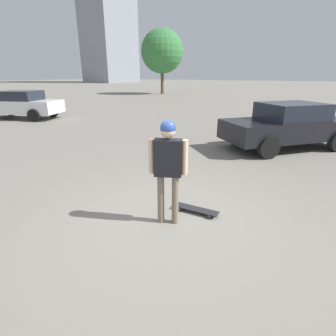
{
  "coord_description": "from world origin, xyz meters",
  "views": [
    {
      "loc": [
        -3.33,
        -1.97,
        2.36
      ],
      "look_at": [
        0.0,
        0.0,
        0.97
      ],
      "focal_mm": 28.0,
      "sensor_mm": 36.0,
      "label": 1
    }
  ],
  "objects_px": {
    "person": "(168,160)",
    "car_parked_near": "(288,125)",
    "skateboard": "(196,209)",
    "car_parked_far": "(21,104)"
  },
  "relations": [
    {
      "from": "car_parked_near",
      "to": "car_parked_far",
      "type": "bearing_deg",
      "value": -44.29
    },
    {
      "from": "skateboard",
      "to": "person",
      "type": "bearing_deg",
      "value": 60.67
    },
    {
      "from": "skateboard",
      "to": "car_parked_far",
      "type": "height_order",
      "value": "car_parked_far"
    },
    {
      "from": "person",
      "to": "skateboard",
      "type": "bearing_deg",
      "value": 39.3
    },
    {
      "from": "skateboard",
      "to": "car_parked_near",
      "type": "xyz_separation_m",
      "value": [
        5.59,
        -0.72,
        0.71
      ]
    },
    {
      "from": "skateboard",
      "to": "car_parked_near",
      "type": "bearing_deg",
      "value": -100.02
    },
    {
      "from": "person",
      "to": "car_parked_near",
      "type": "xyz_separation_m",
      "value": [
        6.13,
        -0.99,
        -0.34
      ]
    },
    {
      "from": "person",
      "to": "car_parked_near",
      "type": "distance_m",
      "value": 6.22
    },
    {
      "from": "skateboard",
      "to": "car_parked_near",
      "type": "distance_m",
      "value": 5.69
    },
    {
      "from": "skateboard",
      "to": "car_parked_near",
      "type": "height_order",
      "value": "car_parked_near"
    }
  ]
}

